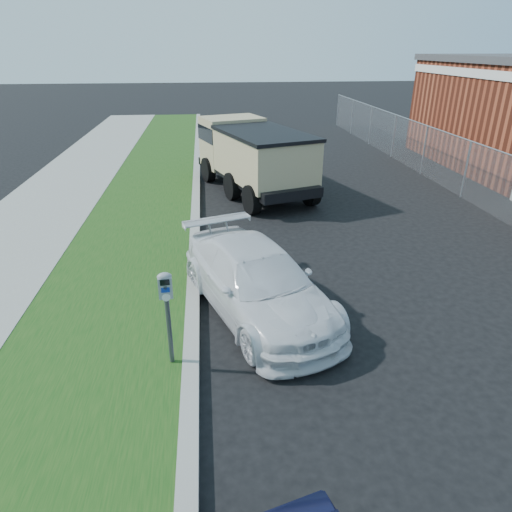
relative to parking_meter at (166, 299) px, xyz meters
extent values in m
plane|color=black|center=(2.88, 0.79, -1.22)|extent=(120.00, 120.00, 0.00)
cube|color=gray|center=(0.28, 2.79, -1.15)|extent=(0.25, 50.00, 0.15)
cube|color=#133D10|center=(-1.32, 2.79, -1.16)|extent=(3.00, 50.00, 0.13)
plane|color=slate|center=(8.88, 7.79, -0.32)|extent=(0.00, 30.00, 30.00)
cylinder|color=#8E949B|center=(8.88, 7.79, 0.58)|extent=(0.04, 30.00, 0.04)
cylinder|color=#8E949B|center=(8.88, 7.79, -0.32)|extent=(0.06, 0.06, 1.80)
cylinder|color=#8E949B|center=(8.88, 10.79, -0.32)|extent=(0.06, 0.06, 1.80)
cylinder|color=#8E949B|center=(8.88, 13.79, -0.32)|extent=(0.06, 0.06, 1.80)
cylinder|color=#8E949B|center=(8.88, 16.79, -0.32)|extent=(0.06, 0.06, 1.80)
cylinder|color=#8E949B|center=(8.88, 19.79, -0.32)|extent=(0.06, 0.06, 1.80)
cylinder|color=#8E949B|center=(8.88, 22.79, -0.32)|extent=(0.06, 0.06, 1.80)
cube|color=silver|center=(10.36, 8.79, 2.38)|extent=(0.06, 14.00, 0.30)
cylinder|color=#3F4247|center=(0.00, 0.00, -0.54)|extent=(0.08, 0.08, 1.09)
cube|color=gray|center=(0.00, 0.00, 0.19)|extent=(0.21, 0.15, 0.33)
ellipsoid|color=gray|center=(0.00, 0.00, 0.35)|extent=(0.22, 0.15, 0.12)
cube|color=black|center=(0.01, -0.07, 0.30)|extent=(0.13, 0.02, 0.09)
cube|color=#0D2994|center=(0.01, -0.07, 0.18)|extent=(0.12, 0.02, 0.08)
cylinder|color=silver|center=(0.01, -0.07, 0.06)|extent=(0.12, 0.02, 0.12)
cube|color=#3F4247|center=(0.01, -0.07, 0.21)|extent=(0.04, 0.01, 0.05)
imported|color=white|center=(1.46, 1.59, -0.61)|extent=(3.03, 4.57, 1.23)
cube|color=black|center=(2.25, 9.10, -0.60)|extent=(3.52, 5.83, 0.30)
cube|color=tan|center=(1.63, 10.99, 0.11)|extent=(2.41, 2.10, 1.72)
cube|color=black|center=(1.63, 10.99, 0.46)|extent=(2.44, 2.13, 0.52)
cube|color=tan|center=(2.46, 8.45, 0.11)|extent=(3.09, 4.08, 1.38)
cube|color=black|center=(2.46, 8.45, 0.83)|extent=(3.20, 4.19, 0.10)
cube|color=black|center=(1.38, 11.77, -0.66)|extent=(2.01, 0.77, 0.26)
cylinder|color=black|center=(0.72, 10.60, -0.79)|extent=(0.53, 0.91, 0.86)
cylinder|color=black|center=(2.60, 11.21, -0.79)|extent=(0.53, 0.91, 0.86)
cylinder|color=black|center=(1.44, 8.39, -0.79)|extent=(0.53, 0.91, 0.86)
cylinder|color=black|center=(3.32, 9.00, -0.79)|extent=(0.53, 0.91, 0.86)
cylinder|color=black|center=(1.92, 6.91, -0.79)|extent=(0.53, 0.91, 0.86)
cylinder|color=black|center=(3.81, 7.53, -0.79)|extent=(0.53, 0.91, 0.86)
camera|label=1|loc=(0.65, -5.72, 3.26)|focal=32.00mm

